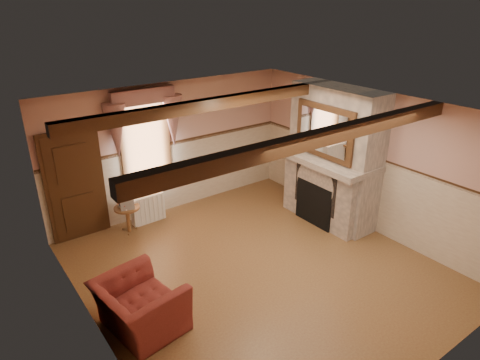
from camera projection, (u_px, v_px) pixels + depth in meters
floor at (258, 269)px, 7.47m from camera, size 5.50×6.00×0.01m
ceiling at (261, 112)px, 6.36m from camera, size 5.50×6.00×0.01m
wall_back at (172, 148)px, 9.13m from camera, size 5.50×0.02×2.80m
wall_front at (430, 292)px, 4.69m from camera, size 5.50×0.02×2.80m
wall_left at (90, 252)px, 5.42m from camera, size 0.02×6.00×2.80m
wall_right at (368, 161)px, 8.40m from camera, size 0.02×6.00×2.80m
wainscot at (259, 231)px, 7.17m from camera, size 5.50×6.00×1.50m
chair_rail at (259, 191)px, 6.87m from camera, size 5.50×6.00×0.08m
firebox at (316, 203)px, 8.82m from camera, size 0.20×0.95×0.90m
armchair at (140, 306)px, 6.00m from camera, size 1.18×1.30×0.76m
side_table at (128, 219)px, 8.55m from camera, size 0.60×0.60×0.55m
book_stack at (127, 202)px, 8.40m from camera, size 0.33×0.38×0.20m
radiator at (148, 209)px, 8.92m from camera, size 0.70×0.20×0.60m
bowl at (323, 153)px, 8.66m from camera, size 0.33×0.33×0.08m
mantel_clock at (302, 142)px, 9.08m from camera, size 0.14×0.24×0.20m
oil_lamp at (313, 144)px, 8.83m from camera, size 0.11×0.11×0.28m
candle_red at (352, 161)px, 8.10m from camera, size 0.06×0.06×0.16m
jar_yellow at (338, 157)px, 8.36m from camera, size 0.06×0.06×0.12m
fireplace at (334, 156)px, 8.67m from camera, size 0.85×2.00×2.80m
mantel at (328, 159)px, 8.59m from camera, size 1.05×2.05×0.12m
overmantel_mirror at (324, 132)px, 8.25m from camera, size 0.06×1.44×1.04m
door at (75, 187)px, 8.09m from camera, size 1.10×0.10×2.10m
window at (145, 142)px, 8.69m from camera, size 1.06×0.08×2.02m
window_drapes at (145, 114)px, 8.38m from camera, size 1.30×0.14×1.40m
ceiling_beam_front at (319, 138)px, 5.51m from camera, size 5.50×0.18×0.20m
ceiling_beam_back at (217, 103)px, 7.28m from camera, size 5.50×0.18×0.20m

